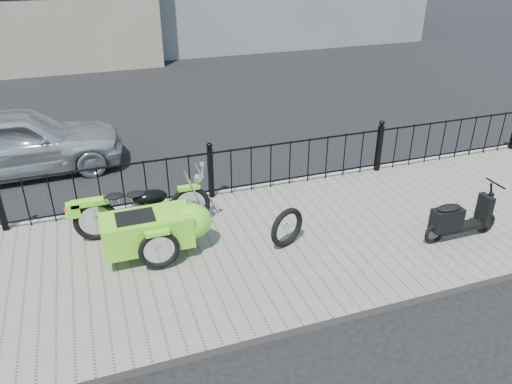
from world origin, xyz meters
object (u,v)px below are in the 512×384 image
object	(u,v)px
scooter	(458,219)
spare_tire	(287,228)
motorcycle_sidecar	(158,223)
sedan_car	(19,142)

from	to	relation	value
scooter	spare_tire	world-z (taller)	scooter
motorcycle_sidecar	sedan_car	bearing A→B (deg)	118.74
motorcycle_sidecar	scooter	bearing A→B (deg)	-15.44
spare_tire	sedan_car	bearing A→B (deg)	132.07
spare_tire	sedan_car	xyz separation A→B (m)	(-4.05, 4.49, 0.24)
motorcycle_sidecar	spare_tire	xyz separation A→B (m)	(1.88, -0.54, -0.15)
sedan_car	motorcycle_sidecar	bearing A→B (deg)	-153.24
spare_tire	scooter	bearing A→B (deg)	-15.06
scooter	sedan_car	world-z (taller)	sedan_car
spare_tire	sedan_car	size ratio (longest dim) A/B	0.16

